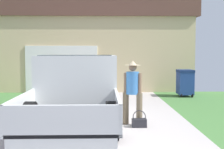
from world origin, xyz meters
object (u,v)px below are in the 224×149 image
object	(u,v)px
wheeled_trash_bin	(185,82)
pickup_truck	(78,92)
house_with_garage	(95,46)
person_with_hat	(133,89)
handbag	(139,122)

from	to	relation	value
wheeled_trash_bin	pickup_truck	bearing A→B (deg)	-132.49
house_with_garage	wheeled_trash_bin	size ratio (longest dim) A/B	8.78
house_with_garage	person_with_hat	bearing A→B (deg)	-82.50
handbag	house_with_garage	size ratio (longest dim) A/B	0.04
handbag	wheeled_trash_bin	xyz separation A→B (m)	(2.42, 4.91, 0.47)
person_with_hat	house_with_garage	distance (m)	9.57
pickup_truck	wheeled_trash_bin	world-z (taller)	pickup_truck
pickup_truck	person_with_hat	distance (m)	1.43
person_with_hat	house_with_garage	world-z (taller)	house_with_garage
person_with_hat	house_with_garage	size ratio (longest dim) A/B	0.17
handbag	pickup_truck	bearing A→B (deg)	157.81
handbag	house_with_garage	distance (m)	9.96
pickup_truck	house_with_garage	bearing A→B (deg)	88.82
house_with_garage	pickup_truck	bearing A→B (deg)	-90.87
house_with_garage	wheeled_trash_bin	xyz separation A→B (m)	(3.80, -4.74, -1.57)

